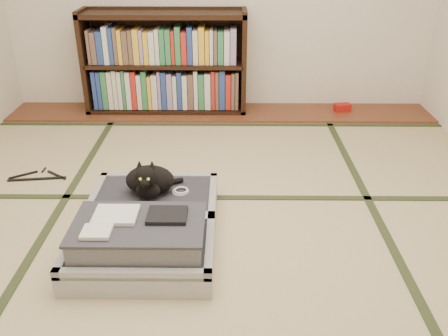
{
  "coord_description": "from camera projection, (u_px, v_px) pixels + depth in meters",
  "views": [
    {
      "loc": [
        0.08,
        -2.31,
        1.61
      ],
      "look_at": [
        0.05,
        0.35,
        0.25
      ],
      "focal_mm": 38.0,
      "sensor_mm": 36.0,
      "label": 1
    }
  ],
  "objects": [
    {
      "name": "floor",
      "position": [
        215.0,
        233.0,
        2.79
      ],
      "size": [
        4.5,
        4.5,
        0.0
      ],
      "primitive_type": "plane",
      "color": "tan",
      "rests_on": "ground"
    },
    {
      "name": "wood_strip",
      "position": [
        221.0,
        112.0,
        4.56
      ],
      "size": [
        4.0,
        0.5,
        0.02
      ],
      "primitive_type": "cube",
      "color": "brown",
      "rests_on": "ground"
    },
    {
      "name": "red_item",
      "position": [
        342.0,
        107.0,
        4.56
      ],
      "size": [
        0.16,
        0.12,
        0.07
      ],
      "primitive_type": "cube",
      "rotation": [
        0.0,
        0.0,
        0.18
      ],
      "color": "#AA130D",
      "rests_on": "wood_strip"
    },
    {
      "name": "tatami_borders",
      "position": [
        217.0,
        190.0,
        3.23
      ],
      "size": [
        4.0,
        4.5,
        0.01
      ],
      "color": "#2D381E",
      "rests_on": "ground"
    },
    {
      "name": "bookcase",
      "position": [
        165.0,
        65.0,
        4.43
      ],
      "size": [
        1.51,
        0.34,
        0.97
      ],
      "color": "black",
      "rests_on": "wood_strip"
    },
    {
      "name": "suitcase",
      "position": [
        147.0,
        228.0,
        2.65
      ],
      "size": [
        0.76,
        1.01,
        0.3
      ],
      "color": "#AFAFB4",
      "rests_on": "floor"
    },
    {
      "name": "cat",
      "position": [
        149.0,
        181.0,
        2.84
      ],
      "size": [
        0.34,
        0.34,
        0.27
      ],
      "color": "black",
      "rests_on": "suitcase"
    },
    {
      "name": "cable_coil",
      "position": [
        181.0,
        191.0,
        2.91
      ],
      "size": [
        0.11,
        0.11,
        0.03
      ],
      "color": "white",
      "rests_on": "suitcase"
    },
    {
      "name": "hanger",
      "position": [
        38.0,
        177.0,
        3.39
      ],
      "size": [
        0.42,
        0.21,
        0.01
      ],
      "color": "black",
      "rests_on": "floor"
    }
  ]
}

